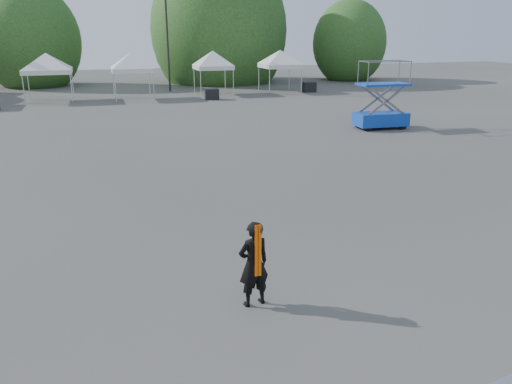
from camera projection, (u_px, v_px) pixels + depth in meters
name	position (u px, v px, depth m)	size (l,w,h in m)	color
ground	(247.00, 246.00, 11.55)	(120.00, 120.00, 0.00)	#474442
light_pole_east	(167.00, 21.00, 39.73)	(0.60, 0.25, 9.80)	black
tree_mid_w	(30.00, 41.00, 44.27)	(4.16, 4.16, 6.33)	#382314
tree_mid_e	(219.00, 30.00, 48.03)	(5.12, 5.12, 7.79)	#382314
tree_far_e	(349.00, 43.00, 50.37)	(3.84, 3.84, 5.84)	#382314
tent_d	(46.00, 57.00, 34.72)	(4.57, 4.57, 3.88)	silver
tent_e	(131.00, 56.00, 35.86)	(4.04, 4.04, 3.88)	silver
tent_f	(213.00, 54.00, 38.51)	(3.89, 3.89, 3.88)	silver
tent_g	(280.00, 53.00, 40.17)	(4.13, 4.13, 3.88)	silver
man	(254.00, 264.00, 8.84)	(0.64, 0.48, 1.61)	black
scissor_lift	(382.00, 95.00, 25.04)	(2.67, 1.44, 3.36)	#0D55AB
crate_mid	(212.00, 94.00, 36.35)	(1.00, 0.78, 0.78)	black
crate_east	(309.00, 87.00, 40.93)	(1.02, 0.79, 0.79)	black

